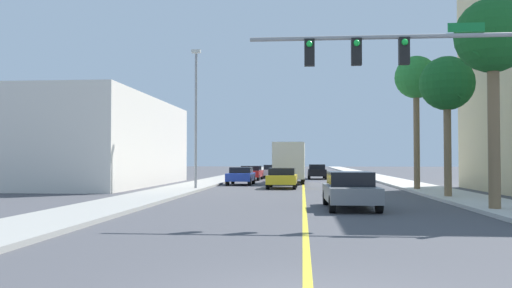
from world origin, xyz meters
TOP-DOWN VIEW (x-y plane):
  - ground at (0.00, 42.00)m, footprint 192.00×192.00m
  - sidewalk_left at (-7.68, 42.00)m, footprint 2.95×168.00m
  - sidewalk_right at (7.68, 42.00)m, footprint 2.95×168.00m
  - lane_marking_center at (0.00, 42.00)m, footprint 0.16×144.00m
  - building_left_near at (-17.84, 31.70)m, footprint 14.15×19.65m
  - traffic_signal_mast at (3.78, 9.57)m, footprint 8.42×0.36m
  - street_lamp at (-6.70, 25.65)m, footprint 0.56×0.28m
  - palm_near at (6.87, 12.90)m, footprint 2.72×2.72m
  - palm_mid at (6.95, 19.42)m, footprint 2.63×2.63m
  - palm_far at (6.85, 25.94)m, footprint 2.58×2.58m
  - car_silver at (-3.19, 47.93)m, footprint 1.83×4.42m
  - car_gray at (1.78, 13.99)m, footprint 1.99×4.58m
  - car_blue at (-4.73, 33.17)m, footprint 1.88×4.00m
  - car_yellow at (-1.41, 28.35)m, footprint 1.99×3.87m
  - car_red at (-4.85, 42.42)m, footprint 2.03×4.54m
  - car_black at (1.34, 45.47)m, footprint 1.77×4.41m
  - delivery_truck at (-1.08, 36.11)m, footprint 2.50×8.23m

SIDE VIEW (x-z plane):
  - ground at x=0.00m, z-range 0.00..0.00m
  - lane_marking_center at x=0.00m, z-range 0.00..0.01m
  - sidewalk_left at x=-7.68m, z-range 0.00..0.15m
  - sidewalk_right at x=7.68m, z-range 0.00..0.15m
  - car_red at x=-4.85m, z-range 0.04..1.37m
  - car_blue at x=-4.73m, z-range 0.04..1.37m
  - car_silver at x=-3.19m, z-range 0.03..1.40m
  - car_yellow at x=-1.41m, z-range 0.04..1.40m
  - car_gray at x=1.78m, z-range 0.03..1.47m
  - car_black at x=1.34m, z-range 0.03..1.48m
  - delivery_truck at x=-1.08m, z-range 0.09..3.33m
  - building_left_near at x=-17.84m, z-range 0.00..6.43m
  - traffic_signal_mast at x=3.78m, z-range 1.62..7.59m
  - street_lamp at x=-6.70m, z-range 0.58..9.24m
  - palm_mid at x=6.95m, z-range 2.13..8.93m
  - palm_near at x=6.87m, z-range 2.46..10.14m
  - palm_far at x=6.85m, z-range 2.73..10.82m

